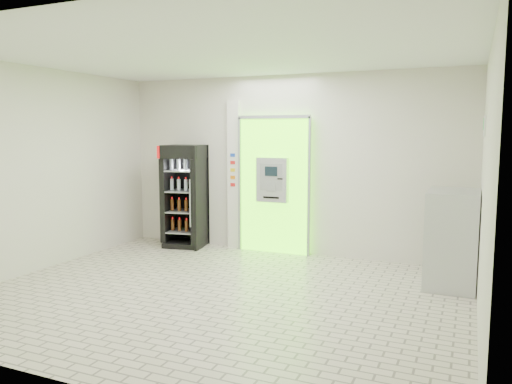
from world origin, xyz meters
The scene contains 7 objects.
ground centered at (0.00, 0.00, 0.00)m, with size 6.00×6.00×0.00m, color beige.
room_shell centered at (0.00, 0.00, 1.84)m, with size 6.00×6.00×6.00m.
atm_assembly centered at (-0.20, 2.41, 1.17)m, with size 1.30×0.24×2.33m.
pillar centered at (-0.98, 2.45, 1.30)m, with size 0.22×0.11×2.60m.
beverage_cooler centered at (-1.82, 2.19, 0.88)m, with size 0.78×0.74×1.82m.
steel_cabinet centered at (2.67, 1.59, 0.64)m, with size 0.66×0.97×1.28m.
exit_sign centered at (2.99, 1.40, 2.12)m, with size 0.02×0.22×0.26m.
Camera 1 is at (2.87, -5.44, 2.05)m, focal length 35.00 mm.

